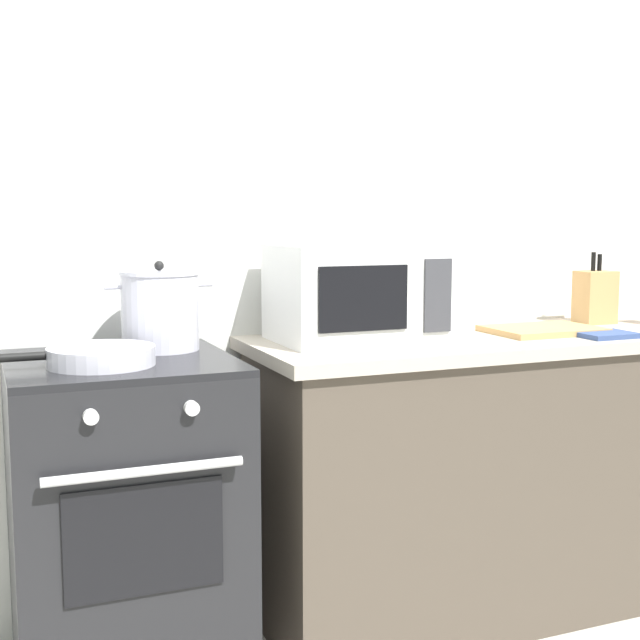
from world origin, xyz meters
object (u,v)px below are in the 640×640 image
stove (125,522)px  cutting_board (543,330)px  knife_block (595,297)px  oven_mitt (606,335)px  stock_pot (160,310)px  frying_pan (99,356)px  microwave (356,293)px

stove → cutting_board: 1.47m
knife_block → oven_mitt: size_ratio=1.43×
stove → stock_pot: 0.60m
stove → frying_pan: frying_pan is taller
frying_pan → knife_block: (1.79, 0.22, 0.07)m
stove → oven_mitt: oven_mitt is taller
stock_pot → cutting_board: bearing=-5.5°
microwave → cutting_board: microwave is taller
cutting_board → knife_block: bearing=23.0°
knife_block → frying_pan: bearing=-172.8°
stove → oven_mitt: 1.59m
stove → stock_pot: size_ratio=2.95×
stove → cutting_board: (1.39, 0.00, 0.47)m
stock_pot → frying_pan: 0.30m
stock_pot → microwave: microwave is taller
knife_block → oven_mitt: bearing=-124.4°
cutting_board → knife_block: 0.37m
stove → knife_block: knife_block is taller
microwave → frying_pan: bearing=-168.6°
stock_pot → knife_block: (1.58, 0.02, -0.02)m
stove → stock_pot: (0.14, 0.12, 0.58)m
knife_block → cutting_board: bearing=-157.0°
oven_mitt → stove: bearing=174.0°
stock_pot → frying_pan: (-0.20, -0.20, -0.09)m
stock_pot → knife_block: 1.58m
stove → microwave: bearing=6.1°
oven_mitt → cutting_board: bearing=128.0°
stove → oven_mitt: size_ratio=5.11×
stove → cutting_board: cutting_board is taller
microwave → cutting_board: bearing=-6.9°
oven_mitt → microwave: bearing=162.9°
frying_pan → microwave: bearing=11.4°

